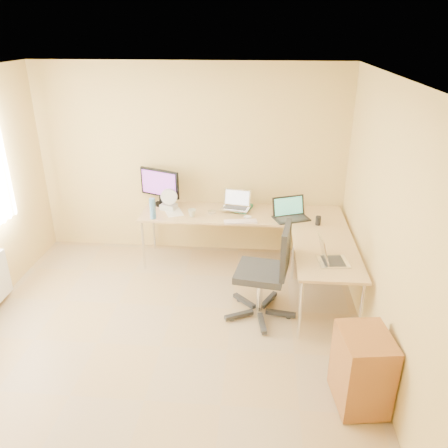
# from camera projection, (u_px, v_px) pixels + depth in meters

# --- Properties ---
(floor) EXTENTS (4.50, 4.50, 0.00)m
(floor) POSITION_uv_depth(u_px,v_px,m) (161.00, 346.00, 4.55)
(floor) COLOR tan
(floor) RESTS_ON ground
(ceiling) EXTENTS (4.50, 4.50, 0.00)m
(ceiling) POSITION_uv_depth(u_px,v_px,m) (142.00, 80.00, 3.49)
(ceiling) COLOR white
(ceiling) RESTS_ON ground
(wall_back) EXTENTS (4.50, 0.00, 4.50)m
(wall_back) POSITION_uv_depth(u_px,v_px,m) (191.00, 162.00, 6.06)
(wall_back) COLOR #DFB86E
(wall_back) RESTS_ON ground
(wall_front) EXTENTS (4.50, 0.00, 4.50)m
(wall_front) POSITION_uv_depth(u_px,v_px,m) (38.00, 445.00, 1.97)
(wall_front) COLOR #DFB86E
(wall_front) RESTS_ON ground
(wall_right) EXTENTS (0.00, 4.50, 4.50)m
(wall_right) POSITION_uv_depth(u_px,v_px,m) (392.00, 239.00, 3.86)
(wall_right) COLOR #DFB86E
(wall_right) RESTS_ON ground
(desk_main) EXTENTS (2.65, 0.70, 0.73)m
(desk_main) POSITION_uv_depth(u_px,v_px,m) (241.00, 238.00, 6.03)
(desk_main) COLOR tan
(desk_main) RESTS_ON ground
(desk_return) EXTENTS (0.70, 1.30, 0.73)m
(desk_return) POSITION_uv_depth(u_px,v_px,m) (323.00, 280.00, 5.04)
(desk_return) COLOR tan
(desk_return) RESTS_ON ground
(monitor) EXTENTS (0.63, 0.42, 0.51)m
(monitor) POSITION_uv_depth(u_px,v_px,m) (160.00, 187.00, 6.04)
(monitor) COLOR black
(monitor) RESTS_ON desk_main
(book_stack) EXTENTS (0.28, 0.33, 0.05)m
(book_stack) POSITION_uv_depth(u_px,v_px,m) (242.00, 208.00, 5.99)
(book_stack) COLOR #2E846C
(book_stack) RESTS_ON desk_main
(laptop_center) EXTENTS (0.41, 0.34, 0.23)m
(laptop_center) POSITION_uv_depth(u_px,v_px,m) (236.00, 200.00, 5.86)
(laptop_center) COLOR silver
(laptop_center) RESTS_ON desk_main
(laptop_black) EXTENTS (0.52, 0.46, 0.27)m
(laptop_black) POSITION_uv_depth(u_px,v_px,m) (292.00, 209.00, 5.64)
(laptop_black) COLOR black
(laptop_black) RESTS_ON desk_main
(keyboard) EXTENTS (0.43, 0.18, 0.02)m
(keyboard) POSITION_uv_depth(u_px,v_px,m) (240.00, 221.00, 5.60)
(keyboard) COLOR silver
(keyboard) RESTS_ON desk_main
(mouse) EXTENTS (0.12, 0.09, 0.04)m
(mouse) POSITION_uv_depth(u_px,v_px,m) (248.00, 217.00, 5.71)
(mouse) COLOR white
(mouse) RESTS_ON desk_main
(mug) EXTENTS (0.13, 0.13, 0.10)m
(mug) POSITION_uv_depth(u_px,v_px,m) (192.00, 213.00, 5.76)
(mug) COLOR beige
(mug) RESTS_ON desk_main
(cd_stack) EXTENTS (0.11, 0.11, 0.03)m
(cd_stack) POSITION_uv_depth(u_px,v_px,m) (212.00, 212.00, 5.88)
(cd_stack) COLOR silver
(cd_stack) RESTS_ON desk_main
(water_bottle) EXTENTS (0.08, 0.08, 0.27)m
(water_bottle) POSITION_uv_depth(u_px,v_px,m) (153.00, 209.00, 5.66)
(water_bottle) COLOR teal
(water_bottle) RESTS_ON desk_main
(papers) EXTENTS (0.31, 0.35, 0.01)m
(papers) POSITION_uv_depth(u_px,v_px,m) (174.00, 212.00, 5.90)
(papers) COLOR white
(papers) RESTS_ON desk_main
(white_box) EXTENTS (0.24, 0.20, 0.07)m
(white_box) POSITION_uv_depth(u_px,v_px,m) (169.00, 207.00, 5.99)
(white_box) COLOR silver
(white_box) RESTS_ON desk_main
(desk_fan) EXTENTS (0.22, 0.22, 0.28)m
(desk_fan) POSITION_uv_depth(u_px,v_px,m) (170.00, 200.00, 5.94)
(desk_fan) COLOR white
(desk_fan) RESTS_ON desk_main
(black_cup) EXTENTS (0.08, 0.08, 0.11)m
(black_cup) POSITION_uv_depth(u_px,v_px,m) (318.00, 221.00, 5.51)
(black_cup) COLOR black
(black_cup) RESTS_ON desk_main
(laptop_return) EXTENTS (0.39, 0.32, 0.24)m
(laptop_return) POSITION_uv_depth(u_px,v_px,m) (334.00, 252.00, 4.61)
(laptop_return) COLOR silver
(laptop_return) RESTS_ON desk_return
(office_chair) EXTENTS (0.77, 0.77, 1.12)m
(office_chair) POSITION_uv_depth(u_px,v_px,m) (260.00, 275.00, 4.86)
(office_chair) COLOR #252525
(office_chair) RESTS_ON ground
(cabinet) EXTENTS (0.46, 0.55, 0.69)m
(cabinet) POSITION_uv_depth(u_px,v_px,m) (362.00, 369.00, 3.73)
(cabinet) COLOR #A94E24
(cabinet) RESTS_ON ground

